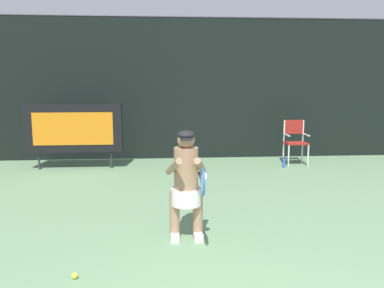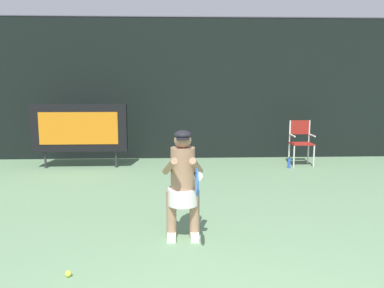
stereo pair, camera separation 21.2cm
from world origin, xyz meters
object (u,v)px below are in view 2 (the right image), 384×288
water_bottle (289,163)px  tennis_ball_loose (68,274)px  tennis_player (183,182)px  tennis_racket (197,182)px  scoreboard (79,128)px  umpire_chair (301,140)px

water_bottle → tennis_ball_loose: size_ratio=3.90×
tennis_player → tennis_racket: 0.67m
scoreboard → tennis_ball_loose: scoreboard is taller
tennis_racket → tennis_ball_loose: size_ratio=8.85×
umpire_chair → water_bottle: 0.71m
water_bottle → umpire_chair: bearing=43.3°
umpire_chair → tennis_racket: bearing=-119.0°
scoreboard → tennis_ball_loose: (1.10, -5.32, -0.91)m
water_bottle → tennis_racket: 5.37m
umpire_chair → tennis_racket: size_ratio=1.79×
water_bottle → tennis_player: (-2.57, -4.08, 0.64)m
umpire_chair → water_bottle: size_ratio=4.08×
umpire_chair → tennis_player: size_ratio=0.76×
tennis_player → tennis_racket: size_ratio=2.35×
umpire_chair → tennis_player: tennis_player is taller
umpire_chair → water_bottle: umpire_chair is taller
umpire_chair → tennis_player: 5.32m
scoreboard → tennis_ball_loose: size_ratio=32.35×
tennis_player → tennis_ball_loose: 1.73m
tennis_ball_loose → tennis_player: bearing=38.8°
scoreboard → umpire_chair: 5.28m
tennis_player → tennis_ball_loose: (-1.22, -0.98, -0.73)m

